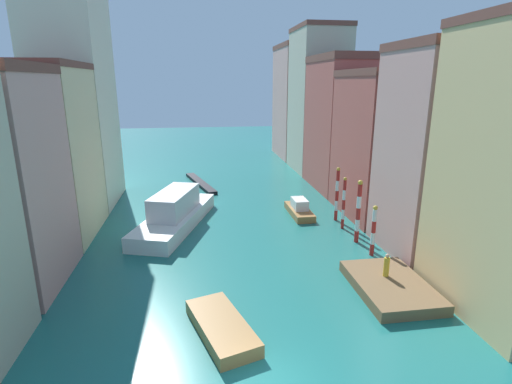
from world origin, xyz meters
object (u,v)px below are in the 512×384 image
at_px(waterfront_dock, 390,286).
at_px(mooring_pole_3, 337,194).
at_px(gondola_black, 200,183).
at_px(mooring_pole_2, 344,203).
at_px(motorboat_0, 299,209).
at_px(mooring_pole_0, 373,230).
at_px(vaporetto_white, 175,213).
at_px(motorboat_1, 222,327).
at_px(mooring_pole_1, 358,211).
at_px(person_on_dock, 386,266).

relative_size(waterfront_dock, mooring_pole_3, 1.26).
bearing_deg(gondola_black, mooring_pole_2, -54.83).
height_order(mooring_pole_3, motorboat_0, mooring_pole_3).
xyz_separation_m(mooring_pole_2, motorboat_0, (-2.87, 4.21, -1.83)).
xyz_separation_m(mooring_pole_0, mooring_pole_2, (-0.19, 5.74, 0.38)).
distance_m(waterfront_dock, mooring_pole_3, 13.39).
bearing_deg(mooring_pole_3, waterfront_dock, -94.79).
xyz_separation_m(gondola_black, motorboat_0, (9.51, -13.35, 0.38)).
xyz_separation_m(vaporetto_white, motorboat_1, (3.10, -16.52, -0.85)).
height_order(mooring_pole_1, motorboat_0, mooring_pole_1).
distance_m(waterfront_dock, motorboat_1, 11.08).
distance_m(mooring_pole_1, mooring_pole_3, 5.32).
height_order(mooring_pole_1, mooring_pole_3, mooring_pole_1).
relative_size(waterfront_dock, mooring_pole_2, 1.37).
distance_m(mooring_pole_2, mooring_pole_3, 2.20).
relative_size(person_on_dock, mooring_pole_2, 0.32).
bearing_deg(motorboat_0, mooring_pole_2, -55.73).
bearing_deg(mooring_pole_1, mooring_pole_2, 90.59).
bearing_deg(mooring_pole_2, person_on_dock, -95.35).
bearing_deg(person_on_dock, vaporetto_white, 136.55).
bearing_deg(mooring_pole_0, waterfront_dock, -102.26).
bearing_deg(mooring_pole_0, person_on_dock, -104.22).
distance_m(mooring_pole_0, motorboat_0, 10.50).
bearing_deg(mooring_pole_3, vaporetto_white, 177.57).
height_order(motorboat_0, motorboat_1, motorboat_0).
distance_m(mooring_pole_2, motorboat_0, 5.41).
height_order(mooring_pole_0, mooring_pole_1, mooring_pole_1).
bearing_deg(waterfront_dock, mooring_pole_3, 85.21).
relative_size(mooring_pole_2, vaporetto_white, 0.35).
height_order(waterfront_dock, vaporetto_white, vaporetto_white).
xyz_separation_m(gondola_black, motorboat_1, (0.69, -31.27, 0.17)).
height_order(mooring_pole_2, gondola_black, mooring_pole_2).
bearing_deg(motorboat_1, mooring_pole_2, 49.54).
xyz_separation_m(waterfront_dock, mooring_pole_0, (1.14, 5.24, 1.67)).
relative_size(person_on_dock, mooring_pole_1, 0.29).
height_order(waterfront_dock, gondola_black, waterfront_dock).
distance_m(person_on_dock, mooring_pole_3, 12.57).
bearing_deg(mooring_pole_0, motorboat_0, 107.08).
height_order(waterfront_dock, mooring_pole_1, mooring_pole_1).
relative_size(mooring_pole_2, motorboat_1, 0.80).
relative_size(mooring_pole_1, mooring_pole_2, 1.11).
height_order(person_on_dock, motorboat_1, person_on_dock).
height_order(mooring_pole_3, gondola_black, mooring_pole_3).
relative_size(mooring_pole_1, mooring_pole_3, 1.02).
bearing_deg(waterfront_dock, motorboat_1, -165.70).
bearing_deg(gondola_black, motorboat_0, -54.55).
distance_m(mooring_pole_0, gondola_black, 26.53).
bearing_deg(mooring_pole_0, mooring_pole_3, 90.25).
bearing_deg(mooring_pole_3, mooring_pole_2, -94.02).
xyz_separation_m(mooring_pole_2, gondola_black, (-12.37, 17.56, -2.20)).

